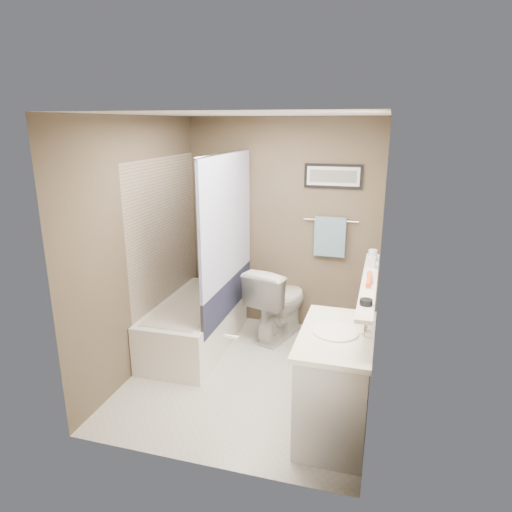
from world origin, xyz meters
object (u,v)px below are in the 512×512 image
(hair_brush_back, at_px, (370,277))
(soap_bottle, at_px, (372,260))
(glass_jar, at_px, (373,255))
(bathtub, at_px, (195,324))
(candle_bowl_near, at_px, (366,302))
(hair_brush_front, at_px, (369,281))
(vanity, at_px, (335,385))
(toilet, at_px, (279,301))

(hair_brush_back, xyz_separation_m, soap_bottle, (0.00, 0.34, 0.05))
(glass_jar, bearing_deg, bathtub, -179.43)
(hair_brush_back, height_order, soap_bottle, soap_bottle)
(candle_bowl_near, bearing_deg, hair_brush_front, 90.00)
(glass_jar, bearing_deg, vanity, -100.21)
(toilet, xyz_separation_m, glass_jar, (0.99, -0.47, 0.75))
(toilet, relative_size, hair_brush_front, 3.78)
(bathtub, bearing_deg, vanity, -33.06)
(vanity, distance_m, hair_brush_back, 0.90)
(toilet, xyz_separation_m, vanity, (0.80, -1.50, -0.02))
(vanity, bearing_deg, toilet, 118.33)
(candle_bowl_near, distance_m, hair_brush_back, 0.55)
(vanity, relative_size, soap_bottle, 6.37)
(candle_bowl_near, height_order, glass_jar, glass_jar)
(vanity, xyz_separation_m, soap_bottle, (0.19, 0.81, 0.79))
(bathtub, distance_m, hair_brush_front, 2.10)
(glass_jar, height_order, soap_bottle, soap_bottle)
(vanity, height_order, hair_brush_back, hair_brush_back)
(vanity, distance_m, candle_bowl_near, 0.76)
(toilet, relative_size, vanity, 0.92)
(vanity, xyz_separation_m, hair_brush_front, (0.19, 0.36, 0.74))
(candle_bowl_near, relative_size, glass_jar, 0.90)
(toilet, relative_size, soap_bottle, 5.89)
(soap_bottle, bearing_deg, candle_bowl_near, -90.00)
(candle_bowl_near, distance_m, glass_jar, 1.10)
(glass_jar, bearing_deg, candle_bowl_near, -90.00)
(candle_bowl_near, relative_size, soap_bottle, 0.64)
(soap_bottle, bearing_deg, glass_jar, 90.00)
(candle_bowl_near, xyz_separation_m, hair_brush_front, (0.00, 0.44, 0.00))
(toilet, distance_m, soap_bottle, 1.43)
(soap_bottle, bearing_deg, toilet, 145.08)
(hair_brush_front, distance_m, hair_brush_back, 0.11)
(vanity, relative_size, candle_bowl_near, 10.00)
(candle_bowl_near, bearing_deg, hair_brush_back, 90.00)
(vanity, distance_m, hair_brush_front, 0.84)
(toilet, xyz_separation_m, candle_bowl_near, (0.99, -1.58, 0.72))
(soap_bottle, bearing_deg, bathtub, 173.61)
(vanity, distance_m, soap_bottle, 1.14)
(vanity, height_order, hair_brush_front, hair_brush_front)
(bathtub, height_order, toilet, toilet)
(soap_bottle, bearing_deg, hair_brush_front, -90.00)
(candle_bowl_near, bearing_deg, soap_bottle, 90.00)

